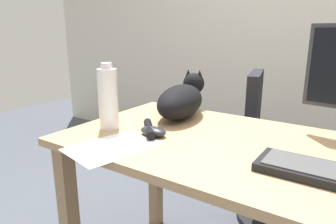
% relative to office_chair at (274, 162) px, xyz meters
% --- Properties ---
extents(desk, '(1.55, 0.72, 0.72)m').
position_rel_office_chair_xyz_m(desk, '(0.17, -0.71, 0.25)').
color(desk, tan).
rests_on(desk, ground_plane).
extents(office_chair, '(0.49, 0.48, 0.89)m').
position_rel_office_chair_xyz_m(office_chair, '(0.00, 0.00, 0.00)').
color(office_chair, black).
rests_on(office_chair, ground_plane).
extents(cat, '(0.26, 0.60, 0.20)m').
position_rel_office_chair_xyz_m(cat, '(-0.32, -0.51, 0.43)').
color(cat, black).
rests_on(cat, desk).
extents(computer_mouse, '(0.11, 0.06, 0.04)m').
position_rel_office_chair_xyz_m(computer_mouse, '(-0.26, -0.81, 0.36)').
color(computer_mouse, '#232328').
rests_on(computer_mouse, desk).
extents(paper_sheet, '(0.27, 0.34, 0.00)m').
position_rel_office_chair_xyz_m(paper_sheet, '(-0.31, -0.98, 0.35)').
color(paper_sheet, white).
rests_on(paper_sheet, desk).
extents(water_bottle, '(0.08, 0.08, 0.27)m').
position_rel_office_chair_xyz_m(water_bottle, '(-0.47, -0.83, 0.47)').
color(water_bottle, silver).
rests_on(water_bottle, desk).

